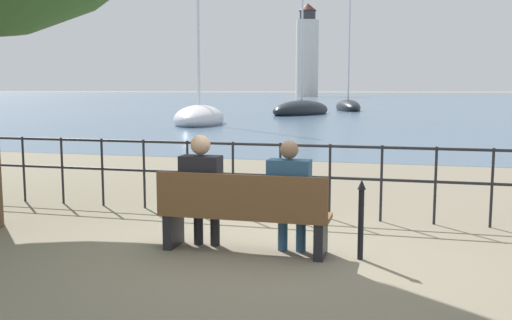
# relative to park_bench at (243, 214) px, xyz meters

# --- Properties ---
(ground_plane) EXTENTS (1000.00, 1000.00, 0.00)m
(ground_plane) POSITION_rel_park_bench_xyz_m (0.00, 0.06, -0.44)
(ground_plane) COLOR #7A705B
(harbor_water) EXTENTS (600.00, 300.00, 0.01)m
(harbor_water) POSITION_rel_park_bench_xyz_m (0.00, 158.16, -0.43)
(harbor_water) COLOR #47607A
(harbor_water) RESTS_ON ground_plane
(park_bench) EXTENTS (1.90, 0.45, 0.90)m
(park_bench) POSITION_rel_park_bench_xyz_m (0.00, 0.00, 0.00)
(park_bench) COLOR brown
(park_bench) RESTS_ON ground_plane
(seated_person_left) EXTENTS (0.45, 0.35, 1.30)m
(seated_person_left) POSITION_rel_park_bench_xyz_m (-0.50, 0.07, 0.28)
(seated_person_left) COLOR black
(seated_person_left) RESTS_ON ground_plane
(seated_person_right) EXTENTS (0.46, 0.35, 1.26)m
(seated_person_right) POSITION_rel_park_bench_xyz_m (0.50, 0.08, 0.25)
(seated_person_right) COLOR navy
(seated_person_right) RESTS_ON ground_plane
(promenade_railing) EXTENTS (15.54, 0.04, 1.05)m
(promenade_railing) POSITION_rel_park_bench_xyz_m (-0.00, 1.94, 0.26)
(promenade_railing) COLOR black
(promenade_railing) RESTS_ON ground_plane
(closed_umbrella) EXTENTS (0.09, 0.09, 0.86)m
(closed_umbrella) POSITION_rel_park_bench_xyz_m (1.27, 0.09, 0.04)
(closed_umbrella) COLOR black
(closed_umbrella) RESTS_ON ground_plane
(sailboat_2) EXTENTS (3.67, 6.30, 10.67)m
(sailboat_2) POSITION_rel_park_bench_xyz_m (-8.60, 21.97, -0.11)
(sailboat_2) COLOR silver
(sailboat_2) RESTS_ON ground_plane
(sailboat_3) EXTENTS (4.45, 7.32, 13.01)m
(sailboat_3) POSITION_rel_park_bench_xyz_m (-5.45, 34.51, -0.08)
(sailboat_3) COLOR black
(sailboat_3) RESTS_ON ground_plane
(sailboat_4) EXTENTS (3.41, 7.10, 11.98)m
(sailboat_4) POSITION_rel_park_bench_xyz_m (-3.00, 43.51, -0.10)
(sailboat_4) COLOR black
(sailboat_4) RESTS_ON ground_plane
(harbor_lighthouse) EXTENTS (5.47, 5.47, 22.34)m
(harbor_lighthouse) POSITION_rel_park_bench_xyz_m (-21.57, 133.08, 9.95)
(harbor_lighthouse) COLOR silver
(harbor_lighthouse) RESTS_ON ground_plane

